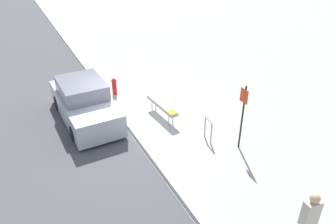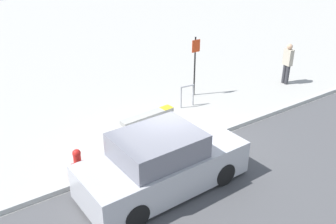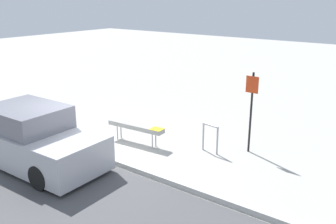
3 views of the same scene
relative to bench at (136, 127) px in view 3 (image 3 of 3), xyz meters
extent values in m
plane|color=#ADAAA3|center=(-0.19, -1.42, -0.52)|extent=(60.00, 60.00, 0.00)
cube|color=#B7B7B2|center=(-0.19, -1.42, -0.46)|extent=(60.00, 0.20, 0.13)
cylinder|color=#99999E|center=(-0.66, -0.14, -0.29)|extent=(0.04, 0.04, 0.46)
cylinder|color=#99999E|center=(0.65, -0.04, -0.29)|extent=(0.04, 0.04, 0.46)
cylinder|color=#99999E|center=(-0.67, 0.03, -0.29)|extent=(0.04, 0.04, 0.46)
cylinder|color=#99999E|center=(0.64, 0.14, -0.29)|extent=(0.04, 0.04, 0.46)
cube|color=#999993|center=(-0.01, 0.00, 0.01)|extent=(1.90, 0.46, 0.13)
cube|color=yellow|center=(0.75, 0.06, 0.08)|extent=(0.38, 0.33, 0.01)
cylinder|color=#99999E|center=(1.87, 0.79, -0.12)|extent=(0.05, 0.05, 0.80)
cylinder|color=#99999E|center=(2.37, 0.72, -0.12)|extent=(0.05, 0.05, 0.80)
cylinder|color=#99999E|center=(2.12, 0.75, 0.28)|extent=(0.55, 0.12, 0.05)
cylinder|color=black|center=(2.98, 1.46, 0.63)|extent=(0.06, 0.06, 2.30)
cube|color=red|center=(2.98, 1.42, 1.45)|extent=(0.36, 0.02, 0.46)
cylinder|color=red|center=(-2.76, -1.02, -0.22)|extent=(0.20, 0.20, 0.60)
sphere|color=red|center=(-2.76, -1.02, 0.13)|extent=(0.22, 0.22, 0.22)
cylinder|color=red|center=(-2.90, -1.02, -0.16)|extent=(0.08, 0.07, 0.07)
cylinder|color=red|center=(-2.62, -1.02, -0.16)|extent=(0.08, 0.07, 0.07)
cylinder|color=black|center=(0.07, -1.85, -0.22)|extent=(0.61, 0.20, 0.60)
cylinder|color=black|center=(0.11, -3.46, -0.22)|extent=(0.61, 0.20, 0.60)
cylinder|color=black|center=(-2.52, -1.93, -0.22)|extent=(0.61, 0.20, 0.60)
cube|color=#B7B7BC|center=(-1.20, -2.69, 0.02)|extent=(4.22, 1.87, 0.86)
cube|color=slate|center=(-1.37, -2.70, 0.73)|extent=(2.05, 1.63, 0.60)
camera|label=1|loc=(10.04, -4.81, 6.11)|focal=35.00mm
camera|label=2|loc=(-5.41, -9.06, 5.29)|focal=40.00mm
camera|label=3|loc=(7.11, -7.83, 3.76)|focal=40.00mm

